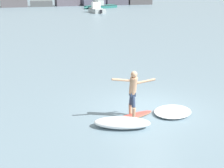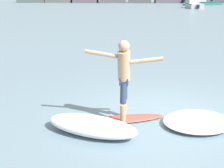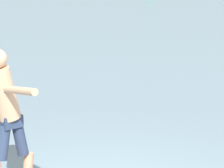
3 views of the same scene
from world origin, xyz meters
The scene contains 1 object.
surfer centered at (-1.00, -0.61, 1.18)m, with size 1.73×0.63×1.87m.
Camera 3 is at (4.75, -3.90, 2.99)m, focal length 85.00 mm.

